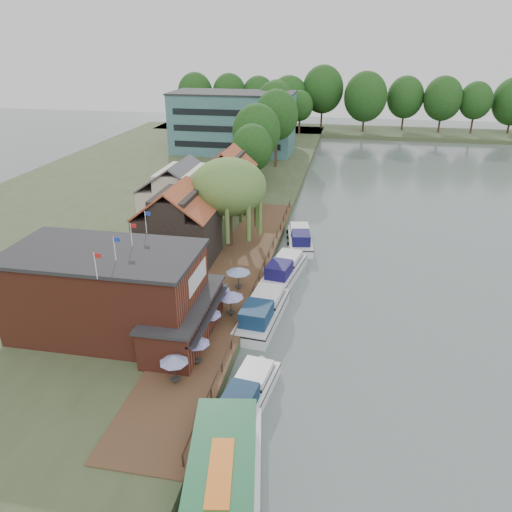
# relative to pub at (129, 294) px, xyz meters

# --- Properties ---
(ground) EXTENTS (260.00, 260.00, 0.00)m
(ground) POSITION_rel_pub_xyz_m (14.00, 1.00, -4.65)
(ground) COLOR slate
(ground) RESTS_ON ground
(land_bank) EXTENTS (50.00, 140.00, 1.00)m
(land_bank) POSITION_rel_pub_xyz_m (-16.00, 36.00, -4.15)
(land_bank) COLOR #384728
(land_bank) RESTS_ON ground
(quay_deck) EXTENTS (6.00, 50.00, 0.10)m
(quay_deck) POSITION_rel_pub_xyz_m (6.00, 11.00, -3.60)
(quay_deck) COLOR #47301E
(quay_deck) RESTS_ON land_bank
(quay_rail) EXTENTS (0.20, 49.00, 1.00)m
(quay_rail) POSITION_rel_pub_xyz_m (8.70, 11.50, -3.15)
(quay_rail) COLOR black
(quay_rail) RESTS_ON land_bank
(pub) EXTENTS (20.00, 11.00, 7.30)m
(pub) POSITION_rel_pub_xyz_m (0.00, 0.00, 0.00)
(pub) COLOR maroon
(pub) RESTS_ON land_bank
(hotel_block) EXTENTS (25.40, 12.40, 12.30)m
(hotel_block) POSITION_rel_pub_xyz_m (-8.00, 71.00, 2.50)
(hotel_block) COLOR #38666B
(hotel_block) RESTS_ON land_bank
(cottage_a) EXTENTS (8.60, 7.60, 8.50)m
(cottage_a) POSITION_rel_pub_xyz_m (-1.00, 15.00, 0.60)
(cottage_a) COLOR black
(cottage_a) RESTS_ON land_bank
(cottage_b) EXTENTS (9.60, 8.60, 8.50)m
(cottage_b) POSITION_rel_pub_xyz_m (-4.00, 25.00, 0.60)
(cottage_b) COLOR beige
(cottage_b) RESTS_ON land_bank
(cottage_c) EXTENTS (7.60, 7.60, 8.50)m
(cottage_c) POSITION_rel_pub_xyz_m (0.00, 34.00, 0.60)
(cottage_c) COLOR black
(cottage_c) RESTS_ON land_bank
(willow) EXTENTS (8.60, 8.60, 10.43)m
(willow) POSITION_rel_pub_xyz_m (3.50, 20.00, 1.56)
(willow) COLOR #476B2D
(willow) RESTS_ON land_bank
(umbrella_0) EXTENTS (2.08, 2.08, 2.38)m
(umbrella_0) POSITION_rel_pub_xyz_m (5.77, -5.92, -2.36)
(umbrella_0) COLOR navy
(umbrella_0) RESTS_ON quay_deck
(umbrella_1) EXTENTS (2.01, 2.01, 2.38)m
(umbrella_1) POSITION_rel_pub_xyz_m (6.66, -3.43, -2.36)
(umbrella_1) COLOR #1B1B97
(umbrella_1) RESTS_ON quay_deck
(umbrella_2) EXTENTS (2.24, 2.24, 2.38)m
(umbrella_2) POSITION_rel_pub_xyz_m (6.36, 0.72, -2.36)
(umbrella_2) COLOR navy
(umbrella_2) RESTS_ON quay_deck
(umbrella_3) EXTENTS (2.31, 2.31, 2.38)m
(umbrella_3) POSITION_rel_pub_xyz_m (7.48, 3.99, -2.36)
(umbrella_3) COLOR navy
(umbrella_3) RESTS_ON quay_deck
(umbrella_4) EXTENTS (2.18, 2.18, 2.38)m
(umbrella_4) POSITION_rel_pub_xyz_m (6.08, 5.01, -2.36)
(umbrella_4) COLOR navy
(umbrella_4) RESTS_ON quay_deck
(umbrella_5) EXTENTS (2.40, 2.40, 2.38)m
(umbrella_5) POSITION_rel_pub_xyz_m (7.02, 8.99, -2.36)
(umbrella_5) COLOR navy
(umbrella_5) RESTS_ON quay_deck
(cruiser_0) EXTENTS (4.16, 9.52, 2.21)m
(cruiser_0) POSITION_rel_pub_xyz_m (11.00, -5.63, -3.55)
(cruiser_0) COLOR white
(cruiser_0) RESTS_ON ground
(cruiser_1) EXTENTS (4.39, 10.85, 2.59)m
(cruiser_1) POSITION_rel_pub_xyz_m (10.06, 5.37, -3.35)
(cruiser_1) COLOR silver
(cruiser_1) RESTS_ON ground
(cruiser_2) EXTENTS (4.75, 10.41, 2.44)m
(cruiser_2) POSITION_rel_pub_xyz_m (10.74, 14.64, -3.43)
(cruiser_2) COLOR silver
(cruiser_2) RESTS_ON ground
(cruiser_3) EXTENTS (4.62, 10.07, 2.34)m
(cruiser_3) POSITION_rel_pub_xyz_m (11.44, 23.96, -3.48)
(cruiser_3) COLOR silver
(cruiser_3) RESTS_ON ground
(tour_boat) EXTENTS (6.97, 16.04, 3.39)m
(tour_boat) POSITION_rel_pub_xyz_m (11.60, -15.69, -2.95)
(tour_boat) COLOR silver
(tour_boat) RESTS_ON ground
(swan) EXTENTS (0.44, 0.44, 0.44)m
(swan) POSITION_rel_pub_xyz_m (10.03, -8.10, -4.43)
(swan) COLOR white
(swan) RESTS_ON ground
(bank_tree_0) EXTENTS (6.46, 6.46, 10.43)m
(bank_tree_0) POSITION_rel_pub_xyz_m (1.54, 43.53, 1.57)
(bank_tree_0) COLOR #143811
(bank_tree_0) RESTS_ON land_bank
(bank_tree_1) EXTENTS (8.07, 8.07, 12.74)m
(bank_tree_1) POSITION_rel_pub_xyz_m (1.03, 49.83, 2.72)
(bank_tree_1) COLOR #143811
(bank_tree_1) RESTS_ON land_bank
(bank_tree_2) EXTENTS (7.97, 7.97, 14.12)m
(bank_tree_2) POSITION_rel_pub_xyz_m (2.92, 59.38, 3.41)
(bank_tree_2) COLOR #143811
(bank_tree_2) RESTS_ON land_bank
(bank_tree_3) EXTENTS (8.35, 8.35, 14.13)m
(bank_tree_3) POSITION_rel_pub_xyz_m (-0.19, 77.25, 3.41)
(bank_tree_3) COLOR #143811
(bank_tree_3) RESTS_ON land_bank
(bank_tree_4) EXTENTS (6.98, 6.98, 13.54)m
(bank_tree_4) POSITION_rel_pub_xyz_m (-1.40, 87.83, 3.12)
(bank_tree_4) COLOR #143811
(bank_tree_4) RESTS_ON land_bank
(bank_tree_5) EXTENTS (6.50, 6.50, 10.47)m
(bank_tree_5) POSITION_rel_pub_xyz_m (3.39, 95.59, 1.58)
(bank_tree_5) COLOR #143811
(bank_tree_5) RESTS_ON land_bank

